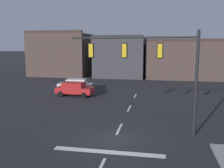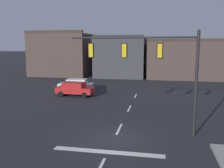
# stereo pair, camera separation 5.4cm
# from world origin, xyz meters

# --- Properties ---
(ground_plane) EXTENTS (400.00, 400.00, 0.00)m
(ground_plane) POSITION_xyz_m (0.00, 0.00, 0.00)
(ground_plane) COLOR #232328
(stop_bar_paint) EXTENTS (6.40, 0.50, 0.01)m
(stop_bar_paint) POSITION_xyz_m (0.00, -2.00, 0.00)
(stop_bar_paint) COLOR silver
(stop_bar_paint) RESTS_ON ground
(lane_centreline) EXTENTS (0.16, 26.40, 0.01)m
(lane_centreline) POSITION_xyz_m (0.00, 2.00, 0.00)
(lane_centreline) COLOR silver
(lane_centreline) RESTS_ON ground
(signal_mast_near_side) EXTENTS (8.56, 0.71, 6.96)m
(signal_mast_near_side) POSITION_xyz_m (2.31, 1.64, 4.93)
(signal_mast_near_side) COLOR black
(signal_mast_near_side) RESTS_ON ground
(car_lot_nearside) EXTENTS (4.56, 2.17, 1.61)m
(car_lot_nearside) POSITION_xyz_m (-7.08, 12.73, 0.86)
(car_lot_nearside) COLOR #A81E1E
(car_lot_nearside) RESTS_ON ground
(car_lot_middle) EXTENTS (4.59, 2.27, 1.61)m
(car_lot_middle) POSITION_xyz_m (-7.91, 15.60, 0.86)
(car_lot_middle) COLOR silver
(car_lot_middle) RESTS_ON ground
(building_row) EXTENTS (49.58, 11.64, 8.58)m
(building_row) POSITION_xyz_m (0.97, 32.83, 3.46)
(building_row) COLOR #473833
(building_row) RESTS_ON ground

